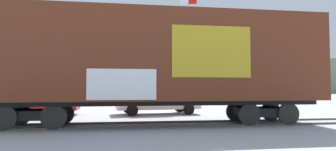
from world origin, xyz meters
TOP-DOWN VIEW (x-y plane):
  - ground_plane at (0.00, 0.00)m, footprint 260.00×260.00m
  - track at (0.62, 0.02)m, footprint 60.02×3.93m
  - freight_car at (1.24, -0.00)m, footprint 13.80×3.50m
  - flagpole at (5.96, 10.80)m, footprint 1.43×0.64m
  - hillside at (-0.00, 75.34)m, footprint 129.21×38.56m
  - parked_car_red at (-4.57, 4.93)m, footprint 4.14×2.00m
  - parked_car_white at (1.98, 4.77)m, footprint 4.93×2.25m

SIDE VIEW (x-z plane):
  - ground_plane at x=0.00m, z-range 0.00..0.00m
  - track at x=0.62m, z-range 0.00..0.08m
  - parked_car_red at x=-4.57m, z-range -0.01..1.67m
  - parked_car_white at x=1.98m, z-range 0.01..1.68m
  - freight_car at x=1.24m, z-range 0.32..5.13m
  - hillside at x=0.00m, z-range -2.35..12.36m
  - flagpole at x=5.96m, z-range 1.27..11.01m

